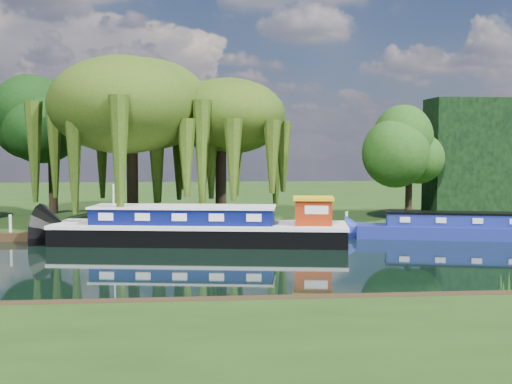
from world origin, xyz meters
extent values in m
plane|color=black|center=(0.00, 0.00, 0.00)|extent=(120.00, 120.00, 0.00)
cube|color=black|center=(0.00, 34.00, 0.23)|extent=(120.00, 52.00, 0.45)
cube|color=black|center=(0.48, 6.32, 0.39)|extent=(15.99, 5.84, 1.04)
cube|color=silver|center=(0.48, 6.32, 1.00)|extent=(16.09, 5.93, 0.19)
cube|color=#09104C|center=(-0.38, 6.45, 1.52)|extent=(9.97, 3.97, 0.83)
cube|color=silver|center=(-0.38, 6.45, 1.98)|extent=(10.17, 4.17, 0.10)
cube|color=maroon|center=(6.49, 5.38, 1.76)|extent=(2.18, 2.18, 1.30)
cube|color=gold|center=(6.49, 5.38, 2.48)|extent=(2.43, 2.43, 0.14)
cylinder|color=silver|center=(-4.16, 7.04, 2.15)|extent=(0.09, 0.09, 2.09)
cube|color=navy|center=(15.00, 6.79, 0.31)|extent=(11.35, 4.46, 0.84)
cube|color=navy|center=(15.00, 6.79, 1.08)|extent=(7.97, 3.22, 0.70)
cube|color=black|center=(15.00, 6.79, 1.48)|extent=(8.08, 3.33, 0.09)
cube|color=silver|center=(11.96, 6.78, 1.12)|extent=(0.56, 0.18, 0.30)
cube|color=silver|center=(13.87, 6.32, 1.12)|extent=(0.56, 0.18, 0.30)
cube|color=silver|center=(15.78, 5.85, 1.12)|extent=(0.56, 0.18, 0.30)
cylinder|color=black|center=(-3.63, 12.01, 3.36)|extent=(0.75, 0.75, 5.82)
ellipsoid|color=#2C3D0D|center=(-3.63, 12.01, 7.57)|extent=(8.13, 8.13, 5.25)
cylinder|color=black|center=(1.87, 13.00, 2.96)|extent=(0.71, 0.71, 5.01)
ellipsoid|color=#2C3D0D|center=(1.87, 13.00, 6.57)|extent=(6.84, 6.84, 4.42)
cylinder|color=black|center=(-9.94, 18.83, 3.87)|extent=(0.65, 0.65, 6.85)
ellipsoid|color=black|center=(-9.94, 18.83, 6.67)|extent=(5.48, 5.48, 5.48)
cylinder|color=black|center=(14.03, 12.35, 2.88)|extent=(0.39, 0.39, 4.87)
ellipsoid|color=#143D0F|center=(14.03, 12.35, 4.88)|extent=(3.90, 3.90, 3.90)
cube|color=black|center=(19.00, 14.00, 4.45)|extent=(6.00, 3.00, 8.00)
cylinder|color=silver|center=(0.50, 10.50, 1.55)|extent=(0.10, 0.10, 2.20)
sphere|color=white|center=(0.50, 10.50, 2.83)|extent=(0.36, 0.36, 0.36)
cylinder|color=silver|center=(-10.00, 8.40, 0.95)|extent=(0.16, 0.16, 1.00)
cylinder|color=silver|center=(-4.00, 8.40, 0.95)|extent=(0.16, 0.16, 1.00)
cylinder|color=silver|center=(3.00, 8.40, 0.95)|extent=(0.16, 0.16, 1.00)
cylinder|color=silver|center=(9.00, 8.40, 0.95)|extent=(0.16, 0.16, 1.00)
camera|label=1|loc=(0.42, -28.06, 5.19)|focal=45.00mm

